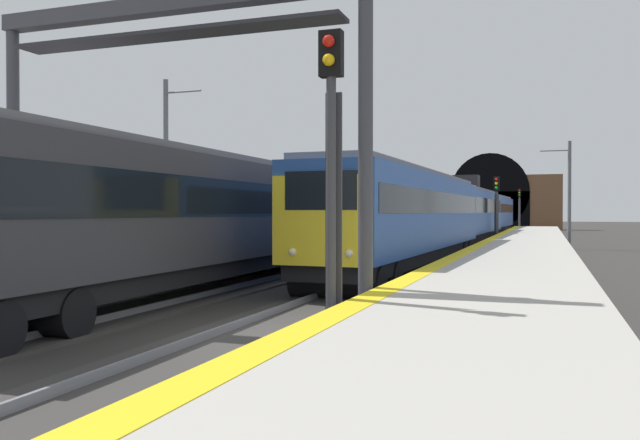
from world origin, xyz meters
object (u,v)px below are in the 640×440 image
object	(u,v)px
train_adjacent_platform	(372,213)
railway_signal_near	(332,168)
catenary_mast_near	(166,170)
catenary_mast_far	(569,194)
railway_signal_mid	(496,204)
railway_signal_far	(519,205)
overhead_signal_gantry	(171,77)
train_main_approaching	(466,214)

from	to	relation	value
train_adjacent_platform	railway_signal_near	size ratio (longest dim) A/B	11.11
catenary_mast_near	catenary_mast_far	world-z (taller)	catenary_mast_near
railway_signal_mid	catenary_mast_near	size ratio (longest dim) A/B	0.58
railway_signal_far	railway_signal_near	bearing A→B (deg)	0.00
railway_signal_mid	railway_signal_near	bearing A→B (deg)	0.00
railway_signal_near	overhead_signal_gantry	xyz separation A→B (m)	(1.70, 4.09, 2.10)
train_adjacent_platform	overhead_signal_gantry	distance (m)	25.21
overhead_signal_gantry	catenary_mast_near	bearing A→B (deg)	33.06
catenary_mast_near	overhead_signal_gantry	bearing A→B (deg)	-146.94
railway_signal_far	railway_signal_mid	bearing A→B (deg)	0.00
catenary_mast_far	railway_signal_near	bearing A→B (deg)	172.39
train_adjacent_platform	railway_signal_near	bearing A→B (deg)	-167.48
railway_signal_mid	train_main_approaching	bearing A→B (deg)	-43.91
railway_signal_near	overhead_signal_gantry	world-z (taller)	overhead_signal_gantry
railway_signal_near	overhead_signal_gantry	size ratio (longest dim) A/B	0.62
railway_signal_mid	train_adjacent_platform	bearing A→B (deg)	-32.73
overhead_signal_gantry	railway_signal_far	bearing A→B (deg)	-3.14
overhead_signal_gantry	catenary_mast_far	size ratio (longest dim) A/B	1.24
railway_signal_mid	overhead_signal_gantry	world-z (taller)	overhead_signal_gantry
railway_signal_near	catenary_mast_near	bearing A→B (deg)	-139.71
catenary_mast_near	railway_signal_far	bearing A→B (deg)	-11.86
train_main_approaching	overhead_signal_gantry	size ratio (longest dim) A/B	6.71
train_adjacent_platform	catenary_mast_near	world-z (taller)	catenary_mast_near
railway_signal_mid	catenary_mast_near	xyz separation A→B (m)	(-21.33, 12.85, 1.31)
railway_signal_mid	catenary_mast_near	bearing A→B (deg)	-31.07
catenary_mast_far	railway_signal_mid	bearing A→B (deg)	71.42
train_main_approaching	catenary_mast_near	size ratio (longest dim) A/B	6.97
overhead_signal_gantry	catenary_mast_far	distance (m)	34.40
train_main_approaching	railway_signal_far	bearing A→B (deg)	179.07
railway_signal_near	catenary_mast_near	distance (m)	19.91
railway_signal_far	catenary_mast_near	distance (m)	62.56
overhead_signal_gantry	catenary_mast_far	bearing A→B (deg)	-14.76
railway_signal_far	train_adjacent_platform	bearing A→B (deg)	-7.25
train_adjacent_platform	catenary_mast_near	size ratio (longest dim) A/B	7.12
railway_signal_near	catenary_mast_near	xyz separation A→B (m)	(15.16, 12.85, 1.15)
railway_signal_near	overhead_signal_gantry	bearing A→B (deg)	-112.57
railway_signal_mid	overhead_signal_gantry	bearing A→B (deg)	-6.71
railway_signal_near	catenary_mast_far	world-z (taller)	catenary_mast_far
train_adjacent_platform	railway_signal_near	xyz separation A→B (m)	(-26.65, -6.33, 0.77)
train_main_approaching	overhead_signal_gantry	distance (m)	33.07
train_adjacent_platform	catenary_mast_far	size ratio (longest dim) A/B	8.49
train_adjacent_platform	railway_signal_far	xyz separation A→B (m)	(49.73, -6.33, 0.89)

